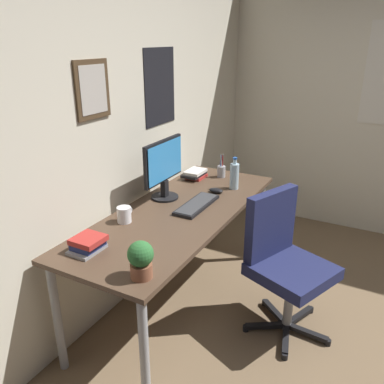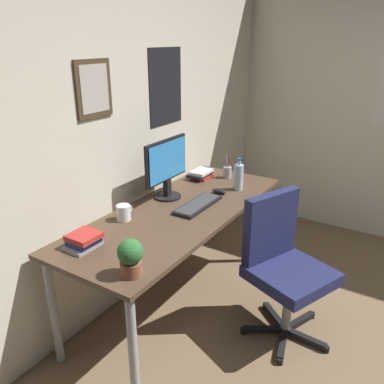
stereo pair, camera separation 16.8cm
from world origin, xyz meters
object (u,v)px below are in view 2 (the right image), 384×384
at_px(office_chair, 282,260).
at_px(book_stack_left, 201,174).
at_px(keyboard, 198,205).
at_px(book_stack_right, 84,240).
at_px(potted_plant, 130,256).
at_px(water_bottle, 239,177).
at_px(computer_mouse, 219,191).
at_px(pen_cup, 227,172).
at_px(monitor, 167,166).
at_px(coffee_mug_near, 124,213).

relative_size(office_chair, book_stack_left, 4.44).
xyz_separation_m(office_chair, keyboard, (-0.00, 0.64, 0.24)).
bearing_deg(book_stack_right, potted_plant, -100.23).
bearing_deg(potted_plant, book_stack_left, 17.70).
bearing_deg(water_bottle, computer_mouse, 150.16).
bearing_deg(water_bottle, pen_cup, 44.74).
bearing_deg(keyboard, computer_mouse, -1.50).
bearing_deg(monitor, keyboard, -95.66).
bearing_deg(office_chair, monitor, 88.28).
xyz_separation_m(monitor, pen_cup, (0.62, -0.17, -0.19)).
height_order(monitor, book_stack_right, monitor).
distance_m(office_chair, pen_cup, 1.03).
distance_m(computer_mouse, book_stack_right, 1.16).
height_order(keyboard, book_stack_left, book_stack_left).
relative_size(potted_plant, book_stack_right, 1.05).
relative_size(potted_plant, pen_cup, 0.98).
distance_m(keyboard, book_stack_right, 0.86).
bearing_deg(pen_cup, potted_plant, -170.00).
height_order(office_chair, water_bottle, water_bottle).
xyz_separation_m(computer_mouse, water_bottle, (0.15, -0.08, 0.09)).
relative_size(monitor, coffee_mug_near, 3.60).
bearing_deg(water_bottle, book_stack_right, 165.24).
distance_m(keyboard, computer_mouse, 0.30).
bearing_deg(computer_mouse, water_bottle, -29.84).
distance_m(monitor, pen_cup, 0.67).
height_order(potted_plant, pen_cup, pen_cup).
distance_m(potted_plant, book_stack_left, 1.50).
height_order(monitor, book_stack_left, monitor).
height_order(coffee_mug_near, potted_plant, potted_plant).
xyz_separation_m(keyboard, coffee_mug_near, (-0.44, 0.29, 0.04)).
bearing_deg(computer_mouse, book_stack_left, 53.09).
height_order(office_chair, book_stack_right, office_chair).
height_order(potted_plant, book_stack_right, potted_plant).
xyz_separation_m(monitor, book_stack_right, (-0.86, -0.04, -0.20)).
height_order(keyboard, water_bottle, water_bottle).
xyz_separation_m(keyboard, potted_plant, (-0.90, -0.17, 0.09)).
bearing_deg(water_bottle, potted_plant, -176.91).
distance_m(computer_mouse, book_stack_left, 0.37).
bearing_deg(water_bottle, coffee_mug_near, 156.53).
bearing_deg(coffee_mug_near, book_stack_right, -173.01).
xyz_separation_m(computer_mouse, pen_cup, (0.35, 0.12, 0.04)).
distance_m(keyboard, water_bottle, 0.47).
height_order(water_bottle, book_stack_left, water_bottle).
relative_size(pen_cup, book_stack_left, 0.93).
bearing_deg(water_bottle, office_chair, -129.51).
height_order(keyboard, computer_mouse, computer_mouse).
relative_size(office_chair, pen_cup, 4.75).
bearing_deg(coffee_mug_near, computer_mouse, -22.10).
relative_size(water_bottle, pen_cup, 1.26).
xyz_separation_m(monitor, coffee_mug_near, (-0.47, 0.01, -0.19)).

